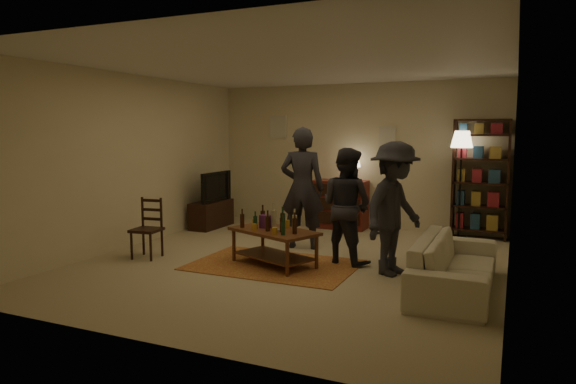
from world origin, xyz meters
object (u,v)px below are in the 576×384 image
Objects in this scene: sofa at (455,265)px; person_by_sofa at (394,209)px; dining_chair at (148,226)px; dresser at (340,203)px; coffee_table at (274,235)px; bookshelf at (480,178)px; person_right at (346,206)px; person_left at (302,188)px; tv_stand at (212,207)px; floor_lamp at (462,147)px.

person_by_sofa is (-0.79, 0.38, 0.54)m from sofa.
dining_chair is 0.65× the size of dresser.
bookshelf is at bearing 51.26° from coffee_table.
coffee_table is 0.85× the size of person_right.
person_left is at bearing 92.47° from coffee_table.
tv_stand is 3.49m from person_right.
person_right is (2.70, 0.86, 0.34)m from dining_chair.
tv_stand is at bearing -168.20° from bookshelf.
floor_lamp is (2.13, -0.06, 1.08)m from dresser.
floor_lamp is at bearing 7.98° from person_by_sofa.
dining_chair is 2.39m from tv_stand.
tv_stand is 0.56× the size of person_left.
floor_lamp is 0.87× the size of sofa.
tv_stand is (-2.27, 2.03, -0.04)m from coffee_table.
dresser is at bearing 22.07° from tv_stand.
dining_chair is 0.42× the size of sofa.
sofa is 1.03m from person_by_sofa.
floor_lamp is (3.96, 3.20, 1.10)m from dining_chair.
person_left is (-2.47, -1.88, -0.09)m from bookshelf.
bookshelf is at bearing -103.14° from person_right.
bookshelf is 2.93m from person_by_sofa.
bookshelf reaches higher than dresser.
dining_chair is 0.48× the size of floor_lamp.
bookshelf is at bearing 2.60° from person_by_sofa.
dining_chair is at bearing -141.07° from floor_lamp.
person_left is (-2.16, -1.75, -0.61)m from floor_lamp.
tv_stand is at bearing -6.33° from person_right.
coffee_table is 2.95m from dresser.
sofa is (2.39, -3.11, -0.17)m from dresser.
dining_chair is at bearing -170.25° from coffee_table.
floor_lamp is 1.08× the size of person_by_sofa.
tv_stand is 0.51× the size of sofa.
floor_lamp is at bearing -156.89° from bookshelf.
person_left is at bearing -14.32° from person_right.
bookshelf is (2.42, 3.01, 0.61)m from coffee_table.
dresser is 0.72× the size of person_left.
sofa is 1.23× the size of person_by_sofa.
dresser is (-0.02, 2.95, 0.05)m from coffee_table.
dresser is 2.39m from floor_lamp.
coffee_table is at bearing 80.95° from person_left.
person_by_sofa is (1.60, -2.73, 0.37)m from dresser.
tv_stand is at bearing 138.19° from coffee_table.
person_by_sofa is at bearing 175.22° from person_right.
dining_chair is at bearing -119.26° from dresser.
person_by_sofa reaches higher than sofa.
dining_chair is at bearing 118.03° from person_by_sofa.
sofa is 1.31× the size of person_right.
coffee_table is 1.88m from dining_chair.
person_right is 0.94× the size of person_by_sofa.
dining_chair is 3.50m from person_by_sofa.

